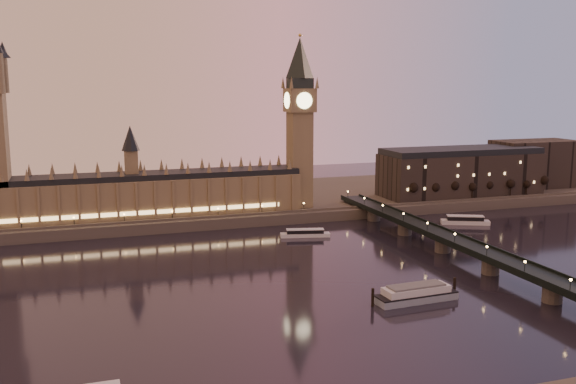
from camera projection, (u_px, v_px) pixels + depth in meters
name	position (u px, v px, depth m)	size (l,w,h in m)	color
ground	(274.00, 282.00, 265.95)	(700.00, 700.00, 0.00)	black
far_embankment	(244.00, 201.00, 429.05)	(560.00, 130.00, 6.00)	#423D35
palace_of_westminster	(143.00, 189.00, 362.85)	(180.00, 26.62, 52.00)	brown
big_ben	(300.00, 112.00, 385.07)	(17.68, 17.68, 104.00)	brown
westminster_bridge	(465.00, 251.00, 293.61)	(13.20, 260.00, 15.30)	black
city_block	(486.00, 169.00, 445.43)	(155.00, 45.00, 34.00)	black
bare_tree_0	(416.00, 189.00, 405.31)	(5.75, 5.75, 11.70)	black
bare_tree_1	(435.00, 188.00, 409.63)	(5.75, 5.75, 11.70)	black
bare_tree_2	(454.00, 187.00, 413.94)	(5.75, 5.75, 11.70)	black
bare_tree_3	(472.00, 186.00, 418.26)	(5.75, 5.75, 11.70)	black
bare_tree_4	(490.00, 185.00, 422.58)	(5.75, 5.75, 11.70)	black
bare_tree_5	(508.00, 184.00, 426.89)	(5.75, 5.75, 11.70)	black
bare_tree_6	(525.00, 183.00, 431.21)	(5.75, 5.75, 11.70)	black
bare_tree_7	(542.00, 182.00, 435.53)	(5.75, 5.75, 11.70)	black
cruise_boat_a	(305.00, 233.00, 343.02)	(26.99, 11.77, 4.22)	silver
cruise_boat_b	(465.00, 220.00, 373.38)	(27.90, 17.55, 5.08)	silver
moored_barge	(416.00, 294.00, 242.04)	(37.24, 10.82, 6.84)	#8192A5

